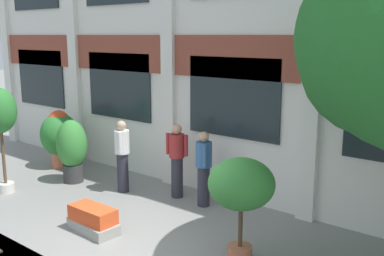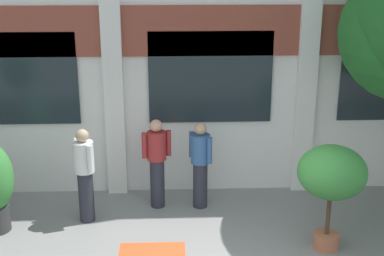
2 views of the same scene
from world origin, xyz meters
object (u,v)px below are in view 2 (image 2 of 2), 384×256
Objects in this scene: potted_plant_terracotta_small at (332,175)px; resident_watching_tracks at (157,161)px; resident_by_doorway at (85,173)px; resident_near_plants at (200,163)px.

potted_plant_terracotta_small is 1.03× the size of resident_watching_tracks.
resident_by_doorway is 2.04m from resident_near_plants.
resident_watching_tracks is (1.21, 0.51, -0.01)m from resident_by_doorway.
resident_near_plants is at bearing 141.13° from potted_plant_terracotta_small.
resident_by_doorway is at bearing -81.77° from resident_watching_tracks.
resident_by_doorway is 1.01× the size of resident_watching_tracks.
potted_plant_terracotta_small is 1.06× the size of resident_near_plants.
resident_watching_tracks is at bearing 149.45° from potted_plant_terracotta_small.
resident_by_doorway is 1.04× the size of resident_near_plants.
potted_plant_terracotta_small is at bearing 127.60° from resident_by_doorway.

